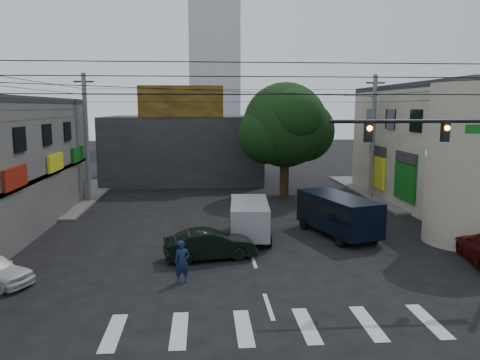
{
  "coord_description": "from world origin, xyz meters",
  "views": [
    {
      "loc": [
        -2.19,
        -18.17,
        6.83
      ],
      "look_at": [
        -0.44,
        4.0,
        3.36
      ],
      "focal_mm": 35.0,
      "sensor_mm": 36.0,
      "label": 1
    }
  ],
  "objects": [
    {
      "name": "ground",
      "position": [
        0.0,
        0.0,
        0.0
      ],
      "size": [
        160.0,
        160.0,
        0.0
      ],
      "primitive_type": "plane",
      "color": "black",
      "rests_on": "ground"
    },
    {
      "name": "sidewalk_far_right",
      "position": [
        18.0,
        18.0,
        0.07
      ],
      "size": [
        16.0,
        16.0,
        0.15
      ],
      "primitive_type": "cube",
      "color": "#514F4C",
      "rests_on": "ground"
    },
    {
      "name": "corner_column",
      "position": [
        11.0,
        4.0,
        4.0
      ],
      "size": [
        4.0,
        4.0,
        8.0
      ],
      "primitive_type": "cylinder",
      "color": "gray",
      "rests_on": "ground"
    },
    {
      "name": "building_far",
      "position": [
        -4.0,
        26.0,
        3.0
      ],
      "size": [
        14.0,
        10.0,
        6.0
      ],
      "primitive_type": "cube",
      "color": "#232326",
      "rests_on": "ground"
    },
    {
      "name": "billboard",
      "position": [
        -4.0,
        21.1,
        7.3
      ],
      "size": [
        7.0,
        0.3,
        2.6
      ],
      "primitive_type": "cube",
      "color": "olive",
      "rests_on": "building_far"
    },
    {
      "name": "tower_distant",
      "position": [
        0.0,
        70.0,
        22.0
      ],
      "size": [
        9.0,
        9.0,
        44.0
      ],
      "primitive_type": "cube",
      "color": "silver",
      "rests_on": "ground"
    },
    {
      "name": "street_tree",
      "position": [
        4.0,
        17.0,
        5.47
      ],
      "size": [
        6.4,
        6.4,
        8.7
      ],
      "color": "black",
      "rests_on": "ground"
    },
    {
      "name": "traffic_gantry",
      "position": [
        7.82,
        -1.0,
        4.83
      ],
      "size": [
        7.1,
        0.35,
        7.2
      ],
      "color": "black",
      "rests_on": "ground"
    },
    {
      "name": "utility_pole_far_left",
      "position": [
        -10.5,
        16.0,
        4.6
      ],
      "size": [
        0.32,
        0.32,
        9.2
      ],
      "primitive_type": "cylinder",
      "color": "#59595B",
      "rests_on": "ground"
    },
    {
      "name": "utility_pole_far_right",
      "position": [
        10.5,
        16.0,
        4.6
      ],
      "size": [
        0.32,
        0.32,
        9.2
      ],
      "primitive_type": "cylinder",
      "color": "#59595B",
      "rests_on": "ground"
    },
    {
      "name": "dark_sedan",
      "position": [
        -1.94,
        2.31,
        0.68
      ],
      "size": [
        2.95,
        4.63,
        1.35
      ],
      "primitive_type": "imported",
      "rotation": [
        0.0,
        0.0,
        1.76
      ],
      "color": "black",
      "rests_on": "ground"
    },
    {
      "name": "silver_minivan",
      "position": [
        0.17,
        5.51,
        0.98
      ],
      "size": [
        4.84,
        2.6,
        1.96
      ],
      "primitive_type": null,
      "rotation": [
        0.0,
        0.0,
        1.49
      ],
      "color": "#9C9EA4",
      "rests_on": "ground"
    },
    {
      "name": "navy_van",
      "position": [
        4.94,
        5.73,
        1.08
      ],
      "size": [
        6.53,
        5.02,
        2.16
      ],
      "primitive_type": null,
      "rotation": [
        0.0,
        0.0,
        1.86
      ],
      "color": "black",
      "rests_on": "ground"
    },
    {
      "name": "traffic_officer",
      "position": [
        -3.07,
        -0.46,
        0.84
      ],
      "size": [
        0.77,
        0.65,
        1.68
      ],
      "primitive_type": "imported",
      "rotation": [
        0.0,
        0.0,
        0.2
      ],
      "color": "#121E41",
      "rests_on": "ground"
    }
  ]
}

